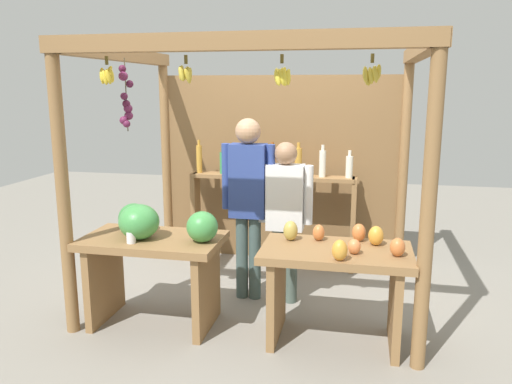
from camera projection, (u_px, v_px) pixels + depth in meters
ground_plane at (260, 293)px, 4.76m from camera, size 12.00×12.00×0.00m
market_stall at (269, 146)px, 4.91m from camera, size 2.76×2.19×2.26m
fruit_counter_left at (153, 248)px, 4.02m from camera, size 1.14×0.64×1.01m
fruit_counter_right at (336, 273)px, 3.76m from camera, size 1.11×0.64×0.89m
bottle_shelf_unit at (273, 194)px, 5.35m from camera, size 1.77×0.22×1.36m
vendor_man at (248, 193)px, 4.47m from camera, size 0.48×0.22×1.65m
vendor_woman at (285, 210)px, 4.41m from camera, size 0.48×0.20×1.45m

